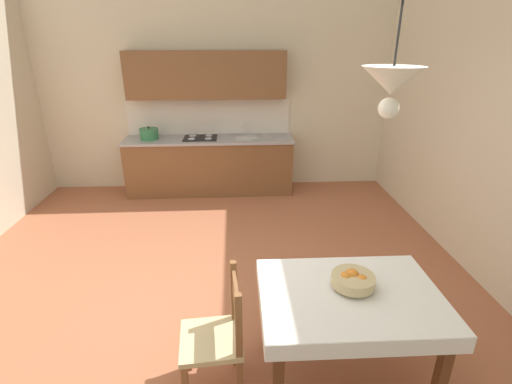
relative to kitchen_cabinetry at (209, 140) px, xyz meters
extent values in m
cube|color=#A86042|center=(0.15, -2.90, -0.91)|extent=(6.15, 6.94, 0.10)
cube|color=beige|center=(0.15, 0.33, 1.23)|extent=(6.15, 0.12, 4.17)
cube|color=brown|center=(0.01, -0.04, -0.43)|extent=(2.62, 0.60, 0.86)
cube|color=#9E9EA3|center=(0.01, -0.05, 0.02)|extent=(2.65, 0.63, 0.04)
cube|color=silver|center=(0.01, 0.26, 0.32)|extent=(2.62, 0.01, 0.55)
cube|color=brown|center=(0.01, 0.09, 0.99)|extent=(2.41, 0.34, 0.70)
cube|color=black|center=(0.01, -0.31, -0.81)|extent=(2.58, 0.02, 0.09)
cylinder|color=silver|center=(0.60, -0.04, 0.04)|extent=(0.34, 0.34, 0.02)
cylinder|color=silver|center=(0.60, 0.10, 0.15)|extent=(0.02, 0.02, 0.22)
cube|color=black|center=(-0.13, -0.04, 0.05)|extent=(0.52, 0.42, 0.01)
cylinder|color=silver|center=(-0.26, -0.14, 0.06)|extent=(0.11, 0.11, 0.01)
cylinder|color=silver|center=(0.00, -0.14, 0.06)|extent=(0.11, 0.11, 0.01)
cylinder|color=silver|center=(-0.26, 0.06, 0.06)|extent=(0.11, 0.11, 0.01)
cylinder|color=silver|center=(0.00, 0.06, 0.06)|extent=(0.11, 0.11, 0.01)
cylinder|color=#337A4C|center=(-0.91, -0.06, 0.12)|extent=(0.28, 0.28, 0.15)
cylinder|color=#337A4C|center=(-0.91, -0.06, 0.20)|extent=(0.29, 0.29, 0.02)
sphere|color=black|center=(-0.91, -0.06, 0.23)|extent=(0.04, 0.04, 0.04)
cube|color=brown|center=(1.18, -3.82, -0.12)|extent=(1.18, 0.84, 0.02)
cube|color=brown|center=(0.65, -4.17, -0.49)|extent=(0.07, 0.07, 0.73)
cube|color=brown|center=(1.71, -4.18, -0.49)|extent=(0.07, 0.07, 0.73)
cube|color=brown|center=(0.66, -3.47, -0.49)|extent=(0.07, 0.07, 0.73)
cube|color=brown|center=(1.71, -3.47, -0.49)|extent=(0.07, 0.07, 0.73)
cube|color=white|center=(1.18, -3.82, -0.10)|extent=(1.24, 0.90, 0.00)
cube|color=white|center=(1.18, -4.27, -0.17)|extent=(1.23, 0.01, 0.12)
cube|color=white|center=(1.19, -3.38, -0.17)|extent=(1.23, 0.01, 0.12)
cube|color=white|center=(0.57, -3.82, -0.17)|extent=(0.01, 0.89, 0.12)
cube|color=white|center=(1.80, -3.83, -0.17)|extent=(0.01, 0.89, 0.12)
cube|color=#D1BC89|center=(0.22, -3.86, -0.43)|extent=(0.45, 0.45, 0.04)
cube|color=brown|center=(0.03, -3.70, -0.65)|extent=(0.05, 0.05, 0.41)
cube|color=brown|center=(0.42, -4.03, -0.39)|extent=(0.05, 0.05, 0.93)
cube|color=brown|center=(0.39, -3.67, -0.39)|extent=(0.05, 0.05, 0.93)
cube|color=brown|center=(0.40, -3.85, -0.01)|extent=(0.05, 0.32, 0.07)
cube|color=brown|center=(0.40, -3.85, -0.12)|extent=(0.05, 0.32, 0.07)
cylinder|color=tan|center=(1.21, -3.76, -0.09)|extent=(0.17, 0.17, 0.02)
cylinder|color=tan|center=(1.21, -3.76, -0.04)|extent=(0.30, 0.30, 0.07)
sphere|color=orange|center=(1.16, -3.75, -0.03)|extent=(0.09, 0.09, 0.09)
sphere|color=orange|center=(1.27, -3.78, -0.04)|extent=(0.08, 0.08, 0.08)
sphere|color=orange|center=(1.21, -3.73, -0.03)|extent=(0.10, 0.10, 0.10)
cylinder|color=black|center=(1.22, -3.95, 1.63)|extent=(0.01, 0.01, 0.57)
cone|color=silver|center=(1.22, -3.95, 1.30)|extent=(0.32, 0.32, 0.14)
sphere|color=white|center=(1.22, -3.95, 1.16)|extent=(0.11, 0.11, 0.11)
camera|label=1|loc=(0.42, -5.89, 1.50)|focal=26.33mm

